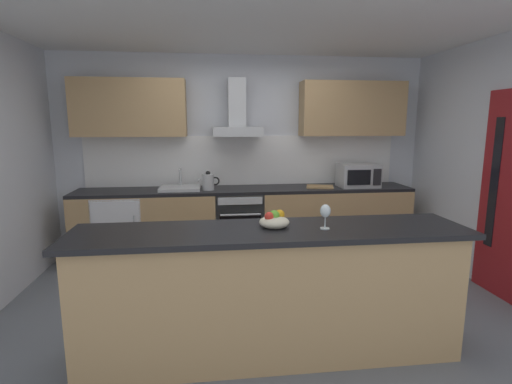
# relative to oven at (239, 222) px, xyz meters

# --- Properties ---
(ground) EXTENTS (5.86, 4.54, 0.02)m
(ground) POSITION_rel_oven_xyz_m (0.10, -1.43, -0.47)
(ground) COLOR slate
(ceiling) EXTENTS (5.86, 4.54, 0.02)m
(ceiling) POSITION_rel_oven_xyz_m (0.10, -1.43, 2.15)
(ceiling) COLOR white
(wall_back) EXTENTS (5.86, 0.12, 2.60)m
(wall_back) POSITION_rel_oven_xyz_m (0.10, 0.41, 0.84)
(wall_back) COLOR silver
(wall_back) RESTS_ON ground
(backsplash_tile) EXTENTS (4.13, 0.02, 0.66)m
(backsplash_tile) POSITION_rel_oven_xyz_m (0.10, 0.33, 0.77)
(backsplash_tile) COLOR white
(counter_back) EXTENTS (4.28, 0.60, 0.90)m
(counter_back) POSITION_rel_oven_xyz_m (0.10, 0.03, -0.01)
(counter_back) COLOR tan
(counter_back) RESTS_ON ground
(counter_island) EXTENTS (2.84, 0.64, 0.98)m
(counter_island) POSITION_rel_oven_xyz_m (0.07, -2.22, 0.04)
(counter_island) COLOR tan
(counter_island) RESTS_ON ground
(upper_cabinets) EXTENTS (4.22, 0.32, 0.70)m
(upper_cabinets) POSITION_rel_oven_xyz_m (0.10, 0.18, 1.45)
(upper_cabinets) COLOR tan
(oven) EXTENTS (0.60, 0.62, 0.80)m
(oven) POSITION_rel_oven_xyz_m (0.00, 0.00, 0.00)
(oven) COLOR slate
(oven) RESTS_ON ground
(refrigerator) EXTENTS (0.58, 0.60, 0.85)m
(refrigerator) POSITION_rel_oven_xyz_m (-1.47, -0.00, -0.03)
(refrigerator) COLOR white
(refrigerator) RESTS_ON ground
(microwave) EXTENTS (0.50, 0.38, 0.30)m
(microwave) POSITION_rel_oven_xyz_m (1.57, -0.03, 0.59)
(microwave) COLOR #B7BABC
(microwave) RESTS_ON counter_back
(sink) EXTENTS (0.50, 0.40, 0.26)m
(sink) POSITION_rel_oven_xyz_m (-0.73, 0.01, 0.47)
(sink) COLOR silver
(sink) RESTS_ON counter_back
(kettle) EXTENTS (0.29, 0.15, 0.24)m
(kettle) POSITION_rel_oven_xyz_m (-0.38, -0.03, 0.55)
(kettle) COLOR #B7BABC
(kettle) RESTS_ON counter_back
(range_hood) EXTENTS (0.62, 0.45, 0.72)m
(range_hood) POSITION_rel_oven_xyz_m (-0.00, 0.13, 1.33)
(range_hood) COLOR #B7BABC
(wine_glass) EXTENTS (0.08, 0.08, 0.18)m
(wine_glass) POSITION_rel_oven_xyz_m (0.45, -2.26, 0.64)
(wine_glass) COLOR silver
(wine_glass) RESTS_ON counter_island
(fruit_bowl) EXTENTS (0.22, 0.22, 0.13)m
(fruit_bowl) POSITION_rel_oven_xyz_m (0.10, -2.16, 0.57)
(fruit_bowl) COLOR beige
(fruit_bowl) RESTS_ON counter_island
(chopping_board) EXTENTS (0.39, 0.31, 0.02)m
(chopping_board) POSITION_rel_oven_xyz_m (1.06, -0.02, 0.45)
(chopping_board) COLOR tan
(chopping_board) RESTS_ON counter_back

